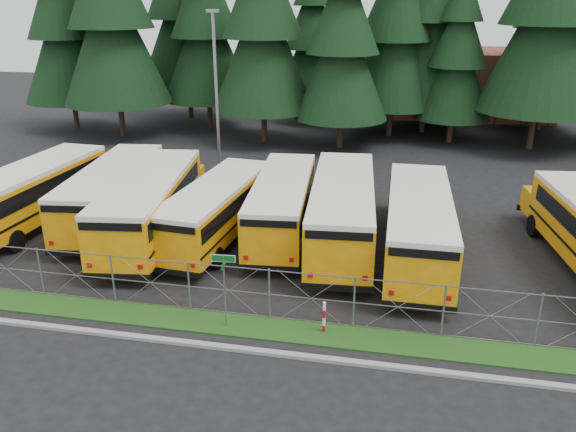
# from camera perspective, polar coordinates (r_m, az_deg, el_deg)

# --- Properties ---
(ground) EXTENTS (120.00, 120.00, 0.00)m
(ground) POSITION_cam_1_polar(r_m,az_deg,el_deg) (21.27, 1.39, -9.26)
(ground) COLOR black
(ground) RESTS_ON ground
(curb) EXTENTS (50.00, 0.25, 0.12)m
(curb) POSITION_cam_1_polar(r_m,az_deg,el_deg) (18.68, -0.28, -13.88)
(curb) COLOR gray
(curb) RESTS_ON ground
(grass_verge) EXTENTS (50.00, 1.40, 0.06)m
(grass_verge) POSITION_cam_1_polar(r_m,az_deg,el_deg) (19.83, 0.53, -11.65)
(grass_verge) COLOR #1A4112
(grass_verge) RESTS_ON ground
(chainlink_fence) EXTENTS (44.00, 0.10, 2.00)m
(chainlink_fence) POSITION_cam_1_polar(r_m,az_deg,el_deg) (19.91, 0.92, -8.23)
(chainlink_fence) COLOR gray
(chainlink_fence) RESTS_ON ground
(brick_building) EXTENTS (22.00, 10.00, 6.00)m
(brick_building) POSITION_cam_1_polar(r_m,az_deg,el_deg) (58.63, 14.31, 13.14)
(brick_building) COLOR brown
(brick_building) RESTS_ON ground
(bus_0) EXTENTS (3.40, 11.67, 3.02)m
(bus_0) POSITION_cam_1_polar(r_m,az_deg,el_deg) (31.01, -24.17, 1.99)
(bus_0) COLOR orange
(bus_0) RESTS_ON ground
(bus_1) EXTENTS (3.97, 11.47, 2.95)m
(bus_1) POSITION_cam_1_polar(r_m,az_deg,el_deg) (29.90, -17.12, 2.19)
(bus_1) COLOR orange
(bus_1) RESTS_ON ground
(bus_2) EXTENTS (4.33, 12.07, 3.10)m
(bus_2) POSITION_cam_1_polar(r_m,az_deg,el_deg) (27.47, -13.51, 1.03)
(bus_2) COLOR orange
(bus_2) RESTS_ON ground
(bus_3) EXTENTS (3.48, 10.79, 2.78)m
(bus_3) POSITION_cam_1_polar(r_m,az_deg,el_deg) (26.74, -6.96, 0.56)
(bus_3) COLOR orange
(bus_3) RESTS_ON ground
(bus_4) EXTENTS (3.49, 11.08, 2.86)m
(bus_4) POSITION_cam_1_polar(r_m,az_deg,el_deg) (27.10, -0.49, 1.10)
(bus_4) COLOR orange
(bus_4) RESTS_ON ground
(bus_5) EXTENTS (3.67, 12.11, 3.13)m
(bus_5) POSITION_cam_1_polar(r_m,az_deg,el_deg) (26.00, 5.56, 0.41)
(bus_5) COLOR orange
(bus_5) RESTS_ON ground
(bus_6) EXTENTS (2.74, 11.53, 3.02)m
(bus_6) POSITION_cam_1_polar(r_m,az_deg,el_deg) (25.06, 13.05, -1.02)
(bus_6) COLOR orange
(bus_6) RESTS_ON ground
(street_sign) EXTENTS (0.84, 0.55, 2.81)m
(street_sign) POSITION_cam_1_polar(r_m,az_deg,el_deg) (19.22, -6.52, -6.04)
(street_sign) COLOR gray
(street_sign) RESTS_ON ground
(striped_bollard) EXTENTS (0.11, 0.11, 1.20)m
(striped_bollard) POSITION_cam_1_polar(r_m,az_deg,el_deg) (19.55, 3.68, -10.26)
(striped_bollard) COLOR #B20C0C
(striped_bollard) RESTS_ON ground
(light_standard) EXTENTS (0.70, 0.35, 10.14)m
(light_standard) POSITION_cam_1_polar(r_m,az_deg,el_deg) (35.13, -7.29, 12.53)
(light_standard) COLOR gray
(light_standard) RESTS_ON ground
(conifer_0) EXTENTS (7.56, 7.56, 16.73)m
(conifer_0) POSITION_cam_1_polar(r_m,az_deg,el_deg) (52.10, -21.83, 17.30)
(conifer_0) COLOR black
(conifer_0) RESTS_ON ground
(conifer_1) EXTENTS (8.52, 8.52, 18.84)m
(conifer_1) POSITION_cam_1_polar(r_m,az_deg,el_deg) (47.82, -17.58, 18.83)
(conifer_1) COLOR black
(conifer_1) RESTS_ON ground
(conifer_2) EXTENTS (7.62, 7.62, 16.86)m
(conifer_2) POSITION_cam_1_polar(r_m,az_deg,el_deg) (49.41, -8.37, 18.45)
(conifer_2) COLOR black
(conifer_2) RESTS_ON ground
(conifer_3) EXTENTS (7.92, 7.92, 17.52)m
(conifer_3) POSITION_cam_1_polar(r_m,az_deg,el_deg) (43.94, -2.60, 18.72)
(conifer_3) COLOR black
(conifer_3) RESTS_ON ground
(conifer_4) EXTENTS (6.96, 6.96, 15.39)m
(conifer_4) POSITION_cam_1_polar(r_m,az_deg,el_deg) (42.32, 5.58, 17.10)
(conifer_4) COLOR black
(conifer_4) RESTS_ON ground
(conifer_5) EXTENTS (7.57, 7.57, 16.75)m
(conifer_5) POSITION_cam_1_polar(r_m,az_deg,el_deg) (46.76, 10.87, 18.08)
(conifer_5) COLOR black
(conifer_5) RESTS_ON ground
(conifer_6) EXTENTS (5.85, 5.85, 12.93)m
(conifer_6) POSITION_cam_1_polar(r_m,az_deg,el_deg) (45.78, 16.85, 15.10)
(conifer_6) COLOR black
(conifer_6) RESTS_ON ground
(conifer_7) EXTENTS (8.95, 8.95, 19.80)m
(conifer_7) POSITION_cam_1_polar(r_m,az_deg,el_deg) (45.45, 25.17, 18.38)
(conifer_7) COLOR black
(conifer_7) RESTS_ON ground
(conifer_10) EXTENTS (8.92, 8.92, 19.73)m
(conifer_10) POSITION_cam_1_polar(r_m,az_deg,el_deg) (54.14, -10.47, 20.10)
(conifer_10) COLOR black
(conifer_10) RESTS_ON ground
(conifer_11) EXTENTS (6.46, 6.46, 14.28)m
(conifer_11) POSITION_cam_1_polar(r_m,az_deg,el_deg) (52.13, 2.49, 17.37)
(conifer_11) COLOR black
(conifer_11) RESTS_ON ground
(conifer_12) EXTENTS (8.95, 8.95, 19.79)m
(conifer_12) POSITION_cam_1_polar(r_m,az_deg,el_deg) (48.69, 14.46, 19.72)
(conifer_12) COLOR black
(conifer_12) RESTS_ON ground
(conifer_13) EXTENTS (8.38, 8.38, 18.54)m
(conifer_13) POSITION_cam_1_polar(r_m,az_deg,el_deg) (52.89, 25.59, 17.80)
(conifer_13) COLOR black
(conifer_13) RESTS_ON ground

